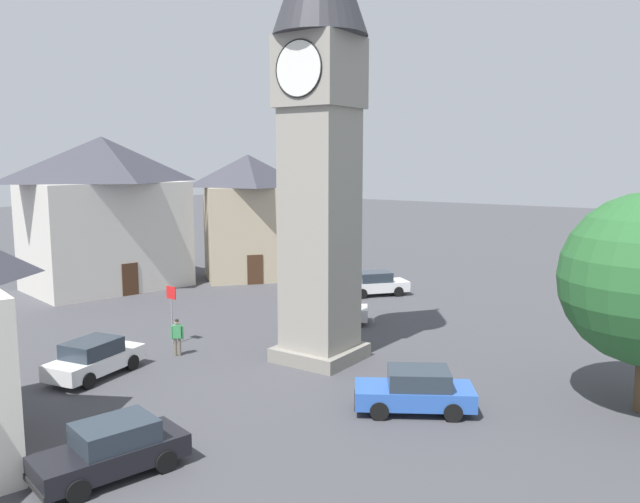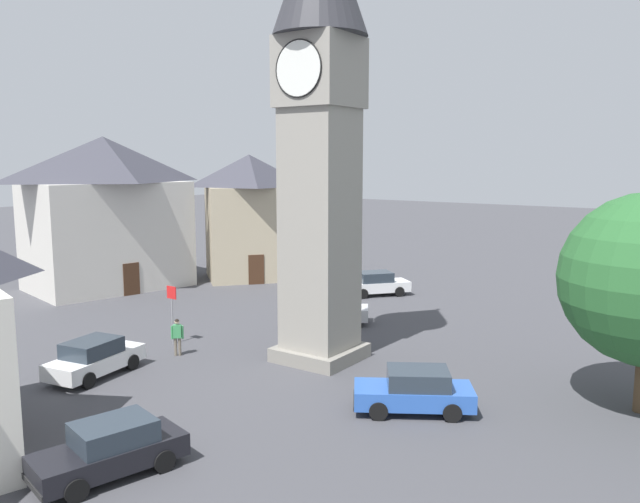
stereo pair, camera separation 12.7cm
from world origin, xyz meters
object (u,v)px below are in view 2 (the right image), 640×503
object	(u,v)px
car_silver_kerb	(414,391)
pedestrian	(177,334)
clock_tower	(320,94)
road_sign	(172,305)
car_blue_kerb	(95,358)
car_red_corner	(330,309)
building_terrace_right	(106,212)
car_black_far	(376,284)
car_white_side	(110,449)
building_corner_back	(250,216)

from	to	relation	value
car_silver_kerb	pedestrian	world-z (taller)	pedestrian
clock_tower	pedestrian	bearing A→B (deg)	-149.50
pedestrian	road_sign	bearing A→B (deg)	144.09
car_silver_kerb	road_sign	distance (m)	13.21
car_blue_kerb	car_silver_kerb	world-z (taller)	same
car_blue_kerb	pedestrian	world-z (taller)	pedestrian
car_silver_kerb	road_sign	xyz separation A→B (m)	(-13.14, 0.85, 1.14)
car_red_corner	building_terrace_right	bearing A→B (deg)	-177.85
car_silver_kerb	road_sign	size ratio (longest dim) A/B	1.57
car_silver_kerb	car_black_far	distance (m)	19.23
car_blue_kerb	road_sign	size ratio (longest dim) A/B	1.56
clock_tower	building_terrace_right	distance (m)	22.33
car_blue_kerb	car_white_side	bearing A→B (deg)	-33.02
car_blue_kerb	building_corner_back	bearing A→B (deg)	114.48
car_blue_kerb	car_white_side	world-z (taller)	same
car_white_side	car_black_far	bearing A→B (deg)	103.12
clock_tower	car_silver_kerb	distance (m)	12.62
building_corner_back	road_sign	size ratio (longest dim) A/B	3.24
building_corner_back	road_sign	world-z (taller)	building_corner_back
clock_tower	car_white_side	bearing A→B (deg)	-84.35
clock_tower	building_corner_back	size ratio (longest dim) A/B	2.16
clock_tower	road_sign	bearing A→B (deg)	-163.32
pedestrian	building_corner_back	distance (m)	19.31
car_silver_kerb	building_terrace_right	xyz separation A→B (m)	(-27.00, 7.66, 4.46)
clock_tower	car_black_far	bearing A→B (deg)	109.55
car_white_side	road_sign	world-z (taller)	road_sign
car_black_far	building_terrace_right	distance (m)	18.85
clock_tower	pedestrian	distance (m)	12.22
road_sign	car_blue_kerb	bearing A→B (deg)	-80.25
car_silver_kerb	pedestrian	xyz separation A→B (m)	(-11.58, -0.28, 0.25)
car_silver_kerb	car_white_side	bearing A→B (deg)	-118.89
car_white_side	car_silver_kerb	bearing A→B (deg)	61.11
car_blue_kerb	pedestrian	bearing A→B (deg)	79.37
car_red_corner	car_black_far	size ratio (longest dim) A/B	1.04
car_blue_kerb	building_corner_back	size ratio (longest dim) A/B	0.48
building_corner_back	road_sign	bearing A→B (deg)	-61.30
clock_tower	car_red_corner	size ratio (longest dim) A/B	4.44
road_sign	clock_tower	bearing A→B (deg)	16.68
car_blue_kerb	building_terrace_right	bearing A→B (deg)	141.43
clock_tower	pedestrian	world-z (taller)	clock_tower
pedestrian	road_sign	world-z (taller)	road_sign
car_blue_kerb	car_black_far	distance (m)	20.12
car_black_far	pedestrian	bearing A→B (deg)	-93.12
building_corner_back	clock_tower	bearing A→B (deg)	-40.25
car_white_side	road_sign	distance (m)	12.80
car_silver_kerb	building_terrace_right	distance (m)	28.42
car_silver_kerb	pedestrian	bearing A→B (deg)	-178.62
car_red_corner	pedestrian	world-z (taller)	pedestrian
car_white_side	car_blue_kerb	bearing A→B (deg)	146.98
car_white_side	building_terrace_right	distance (m)	27.96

